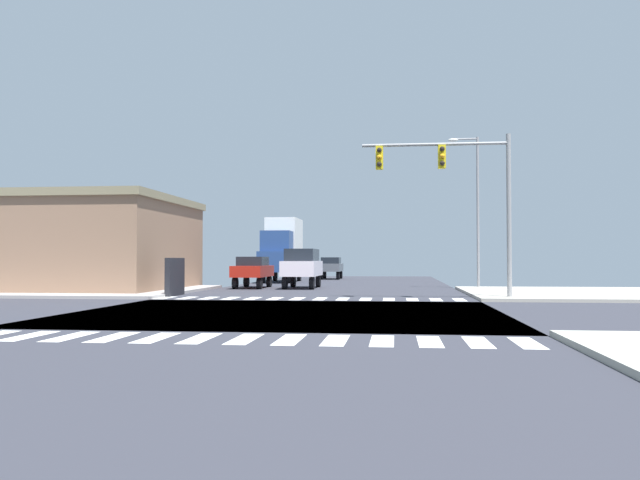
# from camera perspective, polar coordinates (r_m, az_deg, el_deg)

# --- Properties ---
(ground) EXTENTS (90.00, 90.00, 0.05)m
(ground) POSITION_cam_1_polar(r_m,az_deg,el_deg) (21.91, -2.83, -6.29)
(ground) COLOR #2E2F38
(sidewalk_corner_ne) EXTENTS (12.00, 12.00, 0.14)m
(sidewalk_corner_ne) POSITION_cam_1_polar(r_m,az_deg,el_deg) (34.89, 22.30, -4.27)
(sidewalk_corner_ne) COLOR #A09B91
(sidewalk_corner_ne) RESTS_ON ground
(sidewalk_corner_nw) EXTENTS (12.00, 12.00, 0.14)m
(sidewalk_corner_nw) POSITION_cam_1_polar(r_m,az_deg,el_deg) (37.44, -19.77, -4.11)
(sidewalk_corner_nw) COLOR #9C9694
(sidewalk_corner_nw) RESTS_ON ground
(crosswalk_near) EXTENTS (13.50, 2.00, 0.01)m
(crosswalk_near) POSITION_cam_1_polar(r_m,az_deg,el_deg) (14.84, -8.42, -8.38)
(crosswalk_near) COLOR silver
(crosswalk_near) RESTS_ON ground
(crosswalk_far) EXTENTS (13.50, 2.00, 0.01)m
(crosswalk_far) POSITION_cam_1_polar(r_m,az_deg,el_deg) (29.14, -0.98, -5.07)
(crosswalk_far) COLOR silver
(crosswalk_far) RESTS_ON ground
(traffic_signal_mast) EXTENTS (6.39, 0.55, 7.14)m
(traffic_signal_mast) POSITION_cam_1_polar(r_m,az_deg,el_deg) (29.38, 11.35, 5.25)
(traffic_signal_mast) COLOR gray
(traffic_signal_mast) RESTS_ON ground
(street_lamp) EXTENTS (1.78, 0.32, 8.87)m
(street_lamp) POSITION_cam_1_polar(r_m,az_deg,el_deg) (39.69, 13.09, 3.45)
(street_lamp) COLOR gray
(street_lamp) RESTS_ON ground
(bank_building) EXTENTS (17.73, 10.88, 5.15)m
(bank_building) POSITION_cam_1_polar(r_m,az_deg,el_deg) (40.18, -23.22, -0.32)
(bank_building) COLOR #916C54
(bank_building) RESTS_ON ground
(sedan_nearside_1) EXTENTS (1.80, 4.30, 1.88)m
(sedan_nearside_1) POSITION_cam_1_polar(r_m,az_deg,el_deg) (40.07, -5.80, -2.53)
(sedan_nearside_1) COLOR black
(sedan_nearside_1) RESTS_ON ground
(sedan_crossing_2) EXTENTS (1.80, 4.30, 1.88)m
(sedan_crossing_2) POSITION_cam_1_polar(r_m,az_deg,el_deg) (57.28, 0.96, -2.26)
(sedan_crossing_2) COLOR black
(sedan_crossing_2) RESTS_ON ground
(suv_queued_2) EXTENTS (1.96, 4.60, 2.34)m
(suv_queued_2) POSITION_cam_1_polar(r_m,az_deg,el_deg) (39.54, -1.55, -2.15)
(suv_queued_2) COLOR black
(suv_queued_2) RESTS_ON ground
(box_truck_leading_1) EXTENTS (2.40, 7.20, 4.85)m
(box_truck_leading_1) POSITION_cam_1_polar(r_m,az_deg,el_deg) (50.37, -3.25, -0.70)
(box_truck_leading_1) COLOR black
(box_truck_leading_1) RESTS_ON ground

